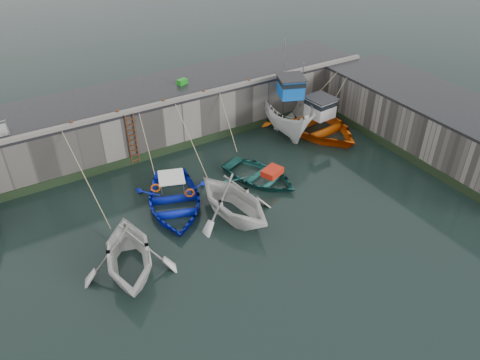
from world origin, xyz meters
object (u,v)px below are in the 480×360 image
bollard_d (204,92)px  fish_crate (182,82)px  boat_near_blacktrim (233,215)px  boat_far_white (287,111)px  boat_near_blue (174,206)px  ladder (132,140)px  bollard_c (163,102)px  bollard_e (249,81)px  bollard_a (72,124)px  bollard_b (118,113)px  boat_near_white (131,270)px  boat_near_navy (260,179)px  boat_far_orange (312,122)px

bollard_d → fish_crate: bearing=102.7°
boat_near_blacktrim → boat_far_white: 10.04m
boat_near_blue → bollard_d: 7.66m
boat_near_blacktrim → ladder: bearing=100.2°
bollard_c → bollard_e: same height
boat_near_blacktrim → bollard_d: (2.34, 7.46, 3.30)m
bollard_a → bollard_b: (2.50, 0.00, 0.00)m
boat_near_white → boat_near_blacktrim: size_ratio=0.99×
boat_near_navy → bollard_c: size_ratio=16.44×
boat_near_navy → fish_crate: fish_crate is taller
fish_crate → bollard_e: bearing=-49.3°
boat_far_orange → bollard_c: (-9.30, 2.28, 2.80)m
boat_near_blue → bollard_d: size_ratio=20.23×
ladder → bollard_c: bearing=8.7°
boat_near_navy → bollard_e: bollard_e is taller
boat_far_orange → bollard_e: (-3.50, 2.28, 2.80)m
boat_near_navy → boat_far_white: 6.57m
boat_near_blacktrim → boat_near_blue: bearing=125.5°
boat_near_blacktrim → boat_far_orange: bearing=21.0°
bollard_b → bollard_c: same height
boat_near_white → bollard_d: size_ratio=17.55×
bollard_c → bollard_e: bearing=0.0°
boat_far_white → bollard_a: size_ratio=28.11×
fish_crate → bollard_a: size_ratio=2.23×
boat_far_white → bollard_c: bearing=-167.9°
fish_crate → boat_near_blue: bearing=-139.9°
ladder → boat_far_white: bearing=-4.7°
bollard_c → bollard_d: (2.60, 0.00, 0.00)m
fish_crate → boat_near_navy: bearing=-102.7°
boat_far_orange → bollard_a: (-14.50, 2.28, 2.80)m
boat_near_blacktrim → bollard_c: bearing=83.2°
fish_crate → bollard_c: bearing=-157.1°
boat_far_orange → bollard_c: boat_far_orange is taller
boat_near_blue → fish_crate: size_ratio=9.05×
boat_near_blacktrim → boat_near_navy: (2.90, 2.01, 0.00)m
boat_far_white → bollard_d: boat_far_white is taller
boat_near_blue → bollard_a: bollard_a is taller
boat_near_white → fish_crate: fish_crate is taller
boat_near_blacktrim → boat_far_white: bearing=30.4°
ladder → bollard_d: size_ratio=11.43×
boat_near_navy → bollard_e: size_ratio=16.44×
boat_near_blacktrim → bollard_b: bollard_b is taller
boat_far_orange → bollard_a: boat_far_orange is taller
boat_near_blacktrim → boat_near_navy: boat_near_blacktrim is taller
boat_far_orange → bollard_e: 5.03m
ladder → boat_near_white: 8.85m
boat_near_blue → boat_near_navy: boat_near_blue is taller
boat_far_white → boat_near_navy: bearing=-118.1°
boat_near_blue → bollard_d: bollard_d is taller
boat_near_blue → bollard_c: 6.46m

